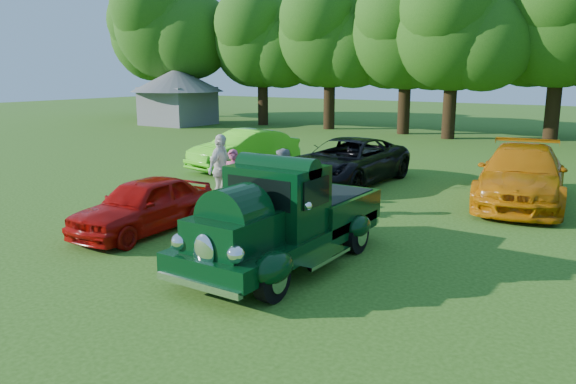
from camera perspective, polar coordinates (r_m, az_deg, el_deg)
The scene contains 11 objects.
ground at distance 10.64m, azimuth -4.60°, elevation -8.05°, with size 120.00×120.00×0.00m, color #295012.
hero_pickup at distance 10.81m, azimuth -0.37°, elevation -2.95°, with size 2.34×5.02×1.96m.
red_convertible at distance 13.40m, azimuth -14.45°, elevation -1.28°, with size 1.52×3.77×1.28m, color #A70A07.
back_car_lime at distance 21.48m, azimuth -4.46°, elevation 4.31°, with size 1.58×4.53×1.49m, color #50D91D.
back_car_black at distance 18.69m, azimuth 5.98°, elevation 3.12°, with size 2.49×5.41×1.50m, color black.
back_car_orange at distance 17.11m, azimuth 22.63°, elevation 1.60°, with size 2.27×5.58×1.62m, color #CB6F07.
spectator_pink at distance 15.15m, azimuth -5.56°, elevation 1.27°, with size 0.60×0.39×1.64m, color #BA4C6F.
spectator_grey at distance 14.40m, azimuth -0.44°, elevation 0.96°, with size 0.85×0.66×1.74m, color gray.
spectator_white at distance 15.76m, azimuth -6.87°, elevation 2.28°, with size 1.16×0.48×1.97m, color silver.
gazebo at distance 40.34m, azimuth -11.16°, elevation 10.14°, with size 6.40×6.40×3.90m.
tree_line at distance 32.52m, azimuth 23.82°, elevation 16.05°, with size 64.17×10.45×11.50m.
Camera 1 is at (6.17, -7.85, 3.67)m, focal length 35.00 mm.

